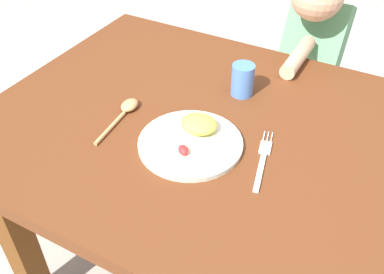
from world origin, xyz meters
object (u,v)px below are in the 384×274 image
(plate, at_px, (192,139))
(spoon, at_px, (125,110))
(fork, at_px, (263,159))
(drinking_cup, at_px, (243,80))
(person, at_px, (306,81))

(plate, height_order, spoon, plate)
(plate, distance_m, fork, 0.17)
(drinking_cup, xyz_separation_m, person, (0.08, 0.42, -0.21))
(fork, distance_m, spoon, 0.38)
(fork, height_order, person, person)
(spoon, bearing_deg, drinking_cup, -50.66)
(fork, xyz_separation_m, person, (-0.07, 0.64, -0.17))
(drinking_cup, bearing_deg, person, 79.05)
(plate, bearing_deg, person, 81.18)
(plate, height_order, fork, plate)
(fork, xyz_separation_m, spoon, (-0.38, -0.00, 0.01))
(drinking_cup, bearing_deg, plate, -95.16)
(person, bearing_deg, plate, 81.18)
(plate, height_order, person, person)
(fork, relative_size, person, 0.22)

